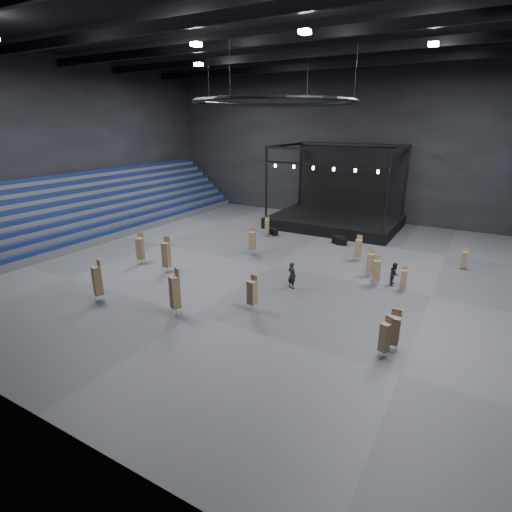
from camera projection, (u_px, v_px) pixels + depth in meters
The scene contains 28 objects.
floor at pixel (272, 266), 33.81m from camera, with size 50.00×50.00×0.00m, color #444447.
ceiling at pixel (276, 26), 28.07m from camera, with size 50.00×42.00×0.20m, color black.
wall_back at pixel (354, 145), 48.17m from camera, with size 50.00×0.20×18.00m, color black.
wall_left at pixel (67, 147), 42.78m from camera, with size 0.20×42.00×18.00m, color black.
bleachers_left at pixel (89, 216), 44.12m from camera, with size 7.20×40.00×6.40m.
stage at pixel (337, 213), 46.67m from camera, with size 14.00×10.00×9.20m.
truss_ring at pixel (275, 102), 29.66m from camera, with size 12.30×12.30×5.15m.
roof_girders at pixel (276, 39), 28.32m from camera, with size 49.00×30.35×0.70m.
floodlights at pixel (246, 38), 25.23m from camera, with size 28.60×16.60×0.25m.
flight_case_left at pixel (273, 232), 43.05m from camera, with size 1.06×0.53×0.70m, color black.
flight_case_mid at pixel (338, 240), 39.98m from camera, with size 1.15×0.58×0.77m, color black.
flight_case_right at pixel (341, 242), 39.49m from camera, with size 1.05×0.53×0.70m, color black.
chair_stack_0 at pixel (267, 226), 42.35m from camera, with size 0.56×0.56×2.05m.
chair_stack_1 at pixel (252, 240), 36.49m from camera, with size 0.65×0.65×2.51m.
chair_stack_2 at pixel (252, 292), 25.56m from camera, with size 0.58×0.58×2.36m.
chair_stack_3 at pixel (394, 329), 20.93m from camera, with size 0.57×0.57×2.34m.
chair_stack_4 at pixel (385, 337), 20.36m from camera, with size 0.58×0.58×2.31m.
chair_stack_5 at pixel (370, 262), 31.32m from camera, with size 0.49×0.49×2.19m.
chair_stack_6 at pixel (140, 248), 33.91m from camera, with size 0.69×0.69×2.75m.
chair_stack_7 at pixel (358, 248), 34.63m from camera, with size 0.51×0.51×2.32m.
chair_stack_8 at pixel (175, 291), 24.88m from camera, with size 0.70×0.70×3.07m.
chair_stack_9 at pixel (376, 270), 29.56m from camera, with size 0.65×0.65×2.28m.
chair_stack_10 at pixel (97, 280), 26.82m from camera, with size 0.68×0.68×2.96m.
chair_stack_11 at pixel (404, 277), 28.73m from camera, with size 0.46×0.46×1.79m.
chair_stack_12 at pixel (166, 254), 32.05m from camera, with size 0.63×0.63×2.95m.
chair_stack_13 at pixel (464, 258), 32.87m from camera, with size 0.42×0.42×1.76m.
man_center at pixel (292, 275), 29.03m from camera, with size 0.73×0.48×2.00m, color black.
crew_member at pixel (395, 274), 29.69m from camera, with size 0.83×0.65×1.72m, color black.
Camera 1 is at (14.68, -28.21, 11.58)m, focal length 28.00 mm.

